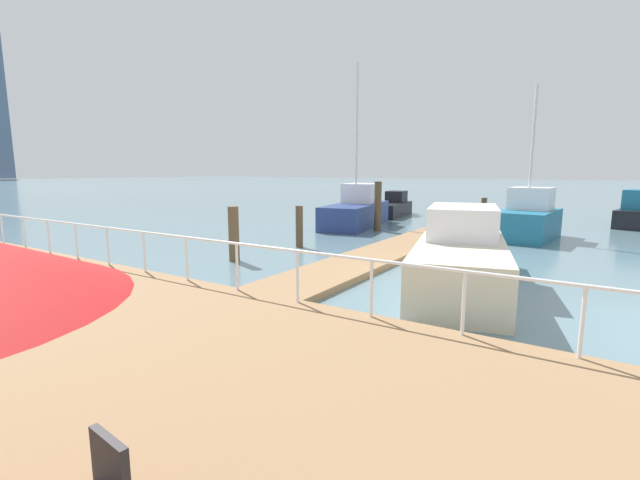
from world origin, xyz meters
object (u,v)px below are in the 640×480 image
at_px(moored_boat_1, 461,256).
at_px(moored_boat_2, 357,210).
at_px(moored_boat_0, 528,219).
at_px(moored_boat_3, 393,207).

bearing_deg(moored_boat_1, moored_boat_2, 40.44).
height_order(moored_boat_0, moored_boat_1, moored_boat_0).
relative_size(moored_boat_0, moored_boat_1, 0.95).
height_order(moored_boat_0, moored_boat_3, moored_boat_0).
bearing_deg(moored_boat_2, moored_boat_3, 4.52).
distance_m(moored_boat_1, moored_boat_3, 17.90).
relative_size(moored_boat_2, moored_boat_3, 1.68).
bearing_deg(moored_boat_2, moored_boat_1, -139.56).
height_order(moored_boat_1, moored_boat_3, moored_boat_1).
distance_m(moored_boat_2, moored_boat_3, 6.16).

